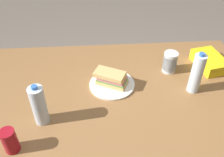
{
  "coord_description": "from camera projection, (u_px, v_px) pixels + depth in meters",
  "views": [
    {
      "loc": [
        0.09,
        0.98,
        1.68
      ],
      "look_at": [
        0.01,
        -0.1,
        0.77
      ],
      "focal_mm": 40.05,
      "sensor_mm": 36.0,
      "label": 1
    }
  ],
  "objects": [
    {
      "name": "dining_table",
      "position": [
        116.0,
        107.0,
        1.42
      ],
      "size": [
        1.63,
        1.07,
        0.72
      ],
      "color": "olive",
      "rests_on": "ground_plane"
    },
    {
      "name": "paper_plate",
      "position": [
        112.0,
        84.0,
        1.44
      ],
      "size": [
        0.26,
        0.26,
        0.01
      ],
      "primitive_type": "cylinder",
      "color": "white",
      "rests_on": "dining_table"
    },
    {
      "name": "sandwich",
      "position": [
        111.0,
        78.0,
        1.41
      ],
      "size": [
        0.21,
        0.16,
        0.08
      ],
      "color": "#DBB26B",
      "rests_on": "paper_plate"
    },
    {
      "name": "soda_can_red",
      "position": [
        10.0,
        141.0,
        1.08
      ],
      "size": [
        0.07,
        0.07,
        0.12
      ],
      "primitive_type": "cylinder",
      "color": "maroon",
      "rests_on": "dining_table"
    },
    {
      "name": "chip_bag",
      "position": [
        210.0,
        61.0,
        1.57
      ],
      "size": [
        0.19,
        0.26,
        0.07
      ],
      "primitive_type": "cube",
      "rotation": [
        0.0,
        0.0,
        4.91
      ],
      "color": "yellow",
      "rests_on": "dining_table"
    },
    {
      "name": "water_bottle_tall",
      "position": [
        39.0,
        105.0,
        1.17
      ],
      "size": [
        0.07,
        0.07,
        0.23
      ],
      "color": "silver",
      "rests_on": "dining_table"
    },
    {
      "name": "plastic_cup_stack",
      "position": [
        170.0,
        62.0,
        1.51
      ],
      "size": [
        0.08,
        0.08,
        0.13
      ],
      "color": "silver",
      "rests_on": "dining_table"
    },
    {
      "name": "water_bottle_spare",
      "position": [
        197.0,
        74.0,
        1.34
      ],
      "size": [
        0.06,
        0.06,
        0.25
      ],
      "color": "silver",
      "rests_on": "dining_table"
    }
  ]
}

